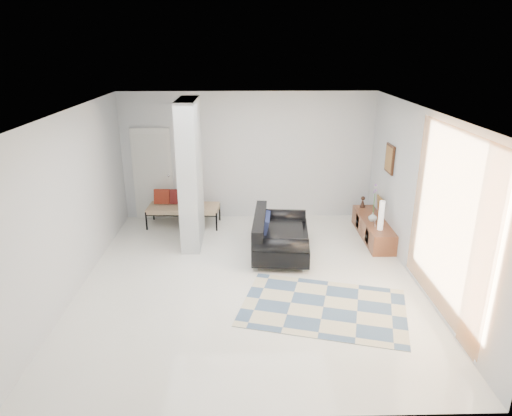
{
  "coord_description": "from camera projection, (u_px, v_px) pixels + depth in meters",
  "views": [
    {
      "loc": [
        -0.05,
        -6.79,
        3.74
      ],
      "look_at": [
        0.12,
        0.6,
        1.06
      ],
      "focal_mm": 32.0,
      "sensor_mm": 36.0,
      "label": 1
    }
  ],
  "objects": [
    {
      "name": "wall_art",
      "position": [
        390.0,
        159.0,
        8.75
      ],
      "size": [
        0.04,
        0.45,
        0.55
      ],
      "primitive_type": "cube",
      "color": "#3C1F10",
      "rests_on": "wall_right"
    },
    {
      "name": "area_rug",
      "position": [
        323.0,
        307.0,
        6.85
      ],
      "size": [
        2.74,
        2.17,
        0.01
      ],
      "primitive_type": "cube",
      "rotation": [
        0.0,
        0.0,
        -0.26
      ],
      "color": "beige",
      "rests_on": "floor"
    },
    {
      "name": "curtain",
      "position": [
        448.0,
        224.0,
        6.14
      ],
      "size": [
        0.0,
        2.55,
        2.55
      ],
      "primitive_type": "plane",
      "rotation": [
        1.57,
        0.0,
        1.57
      ],
      "color": "orange",
      "rests_on": "wall_right"
    },
    {
      "name": "vase",
      "position": [
        373.0,
        217.0,
        9.06
      ],
      "size": [
        0.2,
        0.2,
        0.18
      ],
      "primitive_type": "imported",
      "rotation": [
        0.0,
        0.0,
        -0.14
      ],
      "color": "silver",
      "rests_on": "media_console"
    },
    {
      "name": "wall_left",
      "position": [
        73.0,
        202.0,
        7.11
      ],
      "size": [
        0.0,
        6.0,
        6.0
      ],
      "primitive_type": "plane",
      "rotation": [
        1.57,
        0.0,
        1.57
      ],
      "color": "silver",
      "rests_on": "ground"
    },
    {
      "name": "partition_column",
      "position": [
        191.0,
        174.0,
        8.66
      ],
      "size": [
        0.35,
        1.2,
        2.8
      ],
      "primitive_type": "cube",
      "color": "#B1B6B8",
      "rests_on": "floor"
    },
    {
      "name": "wall_right",
      "position": [
        422.0,
        200.0,
        7.24
      ],
      "size": [
        0.0,
        6.0,
        6.0
      ],
      "primitive_type": "plane",
      "rotation": [
        1.57,
        0.0,
        -1.57
      ],
      "color": "silver",
      "rests_on": "ground"
    },
    {
      "name": "daybed",
      "position": [
        182.0,
        206.0,
        9.85
      ],
      "size": [
        1.56,
        0.73,
        0.77
      ],
      "rotation": [
        0.0,
        0.0,
        -0.06
      ],
      "color": "black",
      "rests_on": "floor"
    },
    {
      "name": "floor",
      "position": [
        250.0,
        280.0,
        7.65
      ],
      "size": [
        6.0,
        6.0,
        0.0
      ],
      "primitive_type": "plane",
      "color": "silver",
      "rests_on": "ground"
    },
    {
      "name": "bronze_figurine",
      "position": [
        363.0,
        202.0,
        9.82
      ],
      "size": [
        0.12,
        0.12,
        0.24
      ],
      "primitive_type": null,
      "rotation": [
        0.0,
        0.0,
        0.0
      ],
      "color": "black",
      "rests_on": "media_console"
    },
    {
      "name": "loveseat",
      "position": [
        278.0,
        236.0,
        8.5
      ],
      "size": [
        1.14,
        1.79,
        0.76
      ],
      "rotation": [
        0.0,
        0.0,
        -0.09
      ],
      "color": "silver",
      "rests_on": "floor"
    },
    {
      "name": "wall_front",
      "position": [
        252.0,
        303.0,
        4.36
      ],
      "size": [
        6.0,
        0.0,
        6.0
      ],
      "primitive_type": "plane",
      "rotation": [
        -1.57,
        0.0,
        0.0
      ],
      "color": "silver",
      "rests_on": "ground"
    },
    {
      "name": "ceiling",
      "position": [
        249.0,
        111.0,
        6.7
      ],
      "size": [
        6.0,
        6.0,
        0.0
      ],
      "primitive_type": "plane",
      "rotation": [
        3.14,
        0.0,
        0.0
      ],
      "color": "white",
      "rests_on": "wall_back"
    },
    {
      "name": "hallway_door",
      "position": [
        153.0,
        174.0,
        10.04
      ],
      "size": [
        0.85,
        0.06,
        2.04
      ],
      "primitive_type": "cube",
      "color": "silver",
      "rests_on": "floor"
    },
    {
      "name": "wall_back",
      "position": [
        248.0,
        157.0,
        10.0
      ],
      "size": [
        6.0,
        0.0,
        6.0
      ],
      "primitive_type": "plane",
      "rotation": [
        1.57,
        0.0,
        0.0
      ],
      "color": "silver",
      "rests_on": "ground"
    },
    {
      "name": "cylinder_lamp",
      "position": [
        381.0,
        215.0,
        8.59
      ],
      "size": [
        0.1,
        0.1,
        0.57
      ],
      "primitive_type": "cylinder",
      "color": "white",
      "rests_on": "media_console"
    },
    {
      "name": "media_console",
      "position": [
        373.0,
        228.0,
        9.24
      ],
      "size": [
        0.45,
        1.78,
        0.8
      ],
      "color": "brown",
      "rests_on": "floor"
    }
  ]
}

